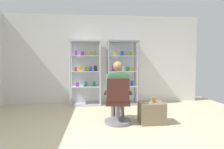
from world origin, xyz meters
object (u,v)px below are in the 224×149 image
object	(u,v)px
seated_shopkeeper	(118,89)
storage_crate	(152,113)
display_cabinet_left	(86,72)
office_chair	(118,105)
display_cabinet_right	(122,72)
tea_glass	(154,100)

from	to	relation	value
seated_shopkeeper	storage_crate	size ratio (longest dim) A/B	2.53
display_cabinet_left	office_chair	bearing A→B (deg)	-68.00
display_cabinet_left	office_chair	size ratio (longest dim) A/B	1.98
display_cabinet_left	display_cabinet_right	world-z (taller)	same
office_chair	seated_shopkeeper	bearing A→B (deg)	83.72
tea_glass	office_chair	bearing A→B (deg)	179.98
display_cabinet_left	storage_crate	distance (m)	2.44
display_cabinet_left	storage_crate	world-z (taller)	display_cabinet_left
office_chair	seated_shopkeeper	distance (m)	0.36
display_cabinet_right	seated_shopkeeper	bearing A→B (deg)	-101.98
display_cabinet_left	tea_glass	distance (m)	2.39
display_cabinet_right	display_cabinet_left	bearing A→B (deg)	179.97
display_cabinet_left	display_cabinet_right	bearing A→B (deg)	-0.03
display_cabinet_left	display_cabinet_right	size ratio (longest dim) A/B	1.00
storage_crate	office_chair	bearing A→B (deg)	179.44
office_chair	seated_shopkeeper	size ratio (longest dim) A/B	0.74
seated_shopkeeper	tea_glass	bearing A→B (deg)	-12.46
display_cabinet_left	office_chair	world-z (taller)	display_cabinet_left
display_cabinet_right	storage_crate	world-z (taller)	display_cabinet_right
office_chair	seated_shopkeeper	world-z (taller)	seated_shopkeeper
display_cabinet_left	tea_glass	bearing A→B (deg)	-50.64
display_cabinet_left	seated_shopkeeper	world-z (taller)	display_cabinet_left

